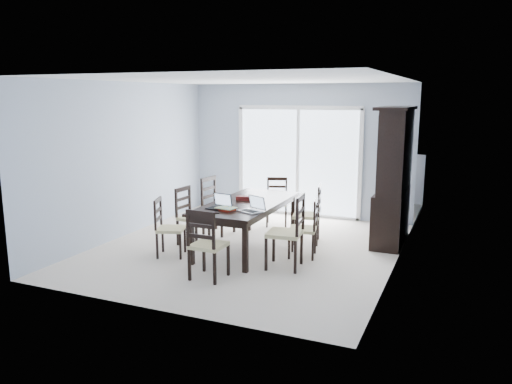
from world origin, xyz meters
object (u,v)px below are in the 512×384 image
chair_end_near (205,237)px  laptop_dark (218,205)px  chair_left_near (165,221)px  chair_left_mid (188,209)px  cell_phone (216,213)px  china_hutch (394,178)px  chair_right_near (292,224)px  game_box (244,198)px  dining_table (247,207)px  chair_left_far (214,199)px  chair_end_far (277,196)px  laptop_silver (250,208)px  hot_tub (290,178)px  chair_right_far (312,207)px  chair_right_mid (309,221)px

chair_end_near → laptop_dark: chair_end_near is taller
chair_left_near → chair_left_mid: (-0.01, 0.69, 0.03)m
cell_phone → chair_left_near: bearing=165.0°
chair_left_mid → laptop_dark: size_ratio=3.17×
china_hutch → chair_right_near: size_ratio=1.83×
chair_right_near → game_box: chair_right_near is taller
dining_table → chair_end_near: size_ratio=2.00×
chair_end_near → laptop_dark: (-0.26, 0.86, 0.22)m
game_box → dining_table: bearing=-50.0°
dining_table → chair_end_near: (0.07, -1.47, -0.09)m
chair_end_near → chair_left_far: bearing=116.2°
chair_end_far → laptop_silver: size_ratio=2.63×
hot_tub → game_box: bearing=-82.3°
chair_right_far → chair_end_far: chair_right_far is taller
laptop_dark → hot_tub: hot_tub is taller
dining_table → chair_end_far: size_ratio=2.18×
chair_end_near → game_box: bearing=97.0°
dining_table → chair_right_near: 1.10m
chair_right_mid → chair_end_far: size_ratio=1.01×
chair_left_far → laptop_silver: 1.76m
chair_left_mid → chair_right_far: 2.01m
chair_right_far → laptop_silver: chair_right_far is taller
chair_left_mid → chair_left_far: size_ratio=0.94×
dining_table → chair_left_far: bearing=145.5°
chair_right_near → hot_tub: (-1.52, 4.27, -0.11)m
chair_end_far → laptop_silver: chair_end_far is taller
laptop_dark → chair_left_mid: bearing=155.4°
chair_left_far → laptop_silver: (1.24, -1.23, 0.20)m
chair_right_mid → chair_right_far: size_ratio=0.92×
chair_right_near → chair_end_near: bearing=129.1°
chair_left_mid → chair_end_far: chair_left_mid is taller
chair_left_near → laptop_silver: size_ratio=2.64×
chair_left_near → laptop_dark: 0.86m
laptop_dark → chair_right_far: bearing=59.7°
cell_phone → hot_tub: bearing=84.9°
laptop_silver → game_box: laptop_silver is taller
chair_right_near → chair_right_mid: bearing=-13.0°
chair_left_mid → cell_phone: (0.89, -0.75, 0.19)m
dining_table → china_hutch: size_ratio=1.00×
chair_right_far → hot_tub: (-1.42, 2.96, -0.06)m
hot_tub → dining_table: bearing=-81.0°
chair_right_far → chair_end_near: 2.32m
chair_left_near → chair_end_near: (1.05, -0.67, 0.05)m
chair_end_far → hot_tub: bearing=-96.4°
chair_left_near → chair_left_mid: bearing=160.6°
chair_left_near → laptop_dark: (0.79, 0.19, 0.27)m
laptop_dark → game_box: (0.09, 0.73, -0.02)m
china_hutch → chair_right_mid: 1.71m
chair_right_mid → hot_tub: 4.02m
china_hutch → chair_left_far: 3.04m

